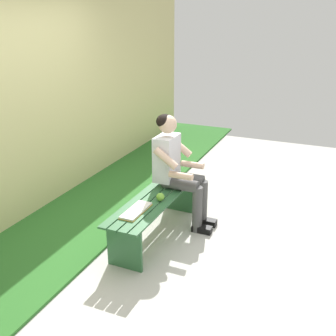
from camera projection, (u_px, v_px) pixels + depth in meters
ground_plane at (219, 318)px, 3.24m from camera, size 10.00×7.00×0.04m
grass_strip at (65, 214)px, 4.84m from camera, size 9.00×1.69×0.03m
bench_near at (155, 207)px, 4.28m from camera, size 1.56×0.42×0.46m
person_seated at (177, 166)px, 4.43m from camera, size 0.50×0.69×1.26m
apple at (160, 197)px, 4.15m from camera, size 0.08×0.08×0.08m
book_open at (136, 211)px, 3.93m from camera, size 0.41×0.16×0.02m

